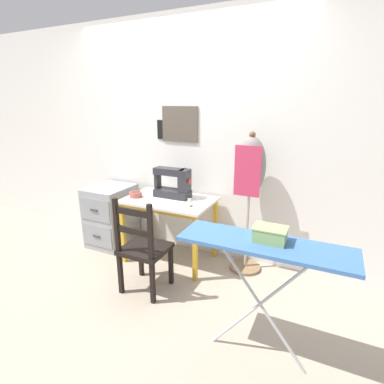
{
  "coord_description": "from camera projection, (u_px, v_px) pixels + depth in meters",
  "views": [
    {
      "loc": [
        1.49,
        -2.29,
        1.67
      ],
      "look_at": [
        0.28,
        0.27,
        0.82
      ],
      "focal_mm": 28.0,
      "sensor_mm": 36.0,
      "label": 1
    }
  ],
  "objects": [
    {
      "name": "sewing_table",
      "position": [
        169.0,
        208.0,
        3.15
      ],
      "size": [
        0.93,
        0.6,
        0.7
      ],
      "color": "silver",
      "rests_on": "ground_plane"
    },
    {
      "name": "wooden_chair",
      "position": [
        143.0,
        249.0,
        2.67
      ],
      "size": [
        0.4,
        0.38,
        0.91
      ],
      "color": "black",
      "rests_on": "ground_plane"
    },
    {
      "name": "sewing_machine",
      "position": [
        174.0,
        184.0,
        3.15
      ],
      "size": [
        0.4,
        0.17,
        0.34
      ],
      "color": "#28282D",
      "rests_on": "sewing_table"
    },
    {
      "name": "filing_cabinet",
      "position": [
        111.0,
        216.0,
        3.61
      ],
      "size": [
        0.45,
        0.55,
        0.72
      ],
      "color": "#93999E",
      "rests_on": "ground_plane"
    },
    {
      "name": "ground_plane",
      "position": [
        156.0,
        272.0,
        3.07
      ],
      "size": [
        14.0,
        14.0,
        0.0
      ],
      "primitive_type": "plane",
      "color": "tan"
    },
    {
      "name": "fabric_bowl",
      "position": [
        136.0,
        194.0,
        3.19
      ],
      "size": [
        0.13,
        0.13,
        0.05
      ],
      "color": "#B25647",
      "rests_on": "sewing_table"
    },
    {
      "name": "wall_back",
      "position": [
        184.0,
        140.0,
        3.29
      ],
      "size": [
        10.0,
        0.07,
        2.55
      ],
      "color": "silver",
      "rests_on": "ground_plane"
    },
    {
      "name": "storage_box",
      "position": [
        270.0,
        234.0,
        1.82
      ],
      "size": [
        0.2,
        0.15,
        0.09
      ],
      "color": "#8EB266",
      "rests_on": "ironing_board"
    },
    {
      "name": "ironing_board",
      "position": [
        264.0,
        250.0,
        1.83
      ],
      "size": [
        1.05,
        0.32,
        0.86
      ],
      "color": "#3D6BAD",
      "rests_on": "ground_plane"
    },
    {
      "name": "thread_spool_near_machine",
      "position": [
        189.0,
        200.0,
        3.03
      ],
      "size": [
        0.04,
        0.04,
        0.03
      ],
      "color": "silver",
      "rests_on": "sewing_table"
    },
    {
      "name": "dress_form",
      "position": [
        250.0,
        176.0,
        2.85
      ],
      "size": [
        0.32,
        0.32,
        1.42
      ],
      "color": "#846647",
      "rests_on": "ground_plane"
    },
    {
      "name": "scissors",
      "position": [
        193.0,
        207.0,
        2.89
      ],
      "size": [
        0.13,
        0.07,
        0.01
      ],
      "color": "silver",
      "rests_on": "sewing_table"
    }
  ]
}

